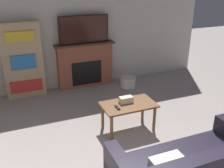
{
  "coord_description": "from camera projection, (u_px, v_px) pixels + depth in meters",
  "views": [
    {
      "loc": [
        -1.51,
        -1.35,
        2.44
      ],
      "look_at": [
        0.08,
        2.56,
        0.67
      ],
      "focal_mm": 42.0,
      "sensor_mm": 36.0,
      "label": 1
    }
  ],
  "objects": [
    {
      "name": "fireplace",
      "position": [
        85.0,
        65.0,
        6.02
      ],
      "size": [
        1.36,
        0.28,
        1.03
      ],
      "color": "brown",
      "rests_on": "ground_plane"
    },
    {
      "name": "wall_back",
      "position": [
        78.0,
        28.0,
        5.79
      ],
      "size": [
        6.17,
        0.06,
        2.7
      ],
      "color": "beige",
      "rests_on": "ground_plane"
    },
    {
      "name": "storage_basket",
      "position": [
        128.0,
        82.0,
        6.12
      ],
      "size": [
        0.35,
        0.35,
        0.23
      ],
      "color": "silver",
      "rests_on": "ground_plane"
    },
    {
      "name": "bookshelf",
      "position": [
        23.0,
        60.0,
        5.43
      ],
      "size": [
        0.8,
        0.29,
        1.58
      ],
      "color": "tan",
      "rests_on": "ground_plane"
    },
    {
      "name": "remote_control",
      "position": [
        117.0,
        107.0,
        4.15
      ],
      "size": [
        0.04,
        0.15,
        0.02
      ],
      "color": "black",
      "rests_on": "coffee_table"
    },
    {
      "name": "tv",
      "position": [
        84.0,
        29.0,
        5.69
      ],
      "size": [
        1.12,
        0.03,
        0.61
      ],
      "color": "black",
      "rests_on": "fireplace"
    },
    {
      "name": "tissue_box",
      "position": [
        126.0,
        100.0,
        4.32
      ],
      "size": [
        0.22,
        0.12,
        0.1
      ],
      "color": "beige",
      "rests_on": "coffee_table"
    },
    {
      "name": "coffee_table",
      "position": [
        128.0,
        108.0,
        4.32
      ],
      "size": [
        0.89,
        0.52,
        0.48
      ],
      "color": "brown",
      "rests_on": "ground_plane"
    }
  ]
}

